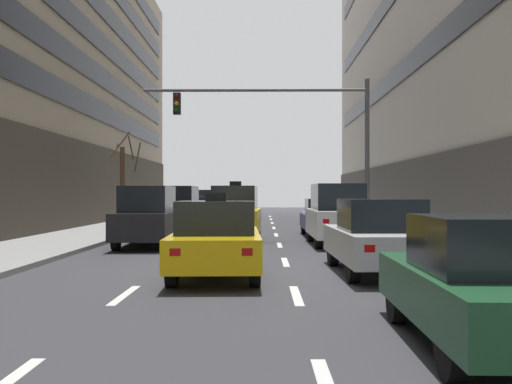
{
  "coord_description": "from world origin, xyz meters",
  "views": [
    {
      "loc": [
        0.93,
        -13.39,
        1.83
      ],
      "look_at": [
        0.52,
        24.91,
        1.89
      ],
      "focal_mm": 40.91,
      "sensor_mm": 36.0,
      "label": 1
    }
  ],
  "objects_px": {
    "car_parked_0": "(486,283)",
    "street_tree_0": "(123,182)",
    "car_driving_0": "(208,204)",
    "car_driving_3": "(148,217)",
    "taxi_driving_1": "(235,214)",
    "car_parked_2": "(337,215)",
    "car_driving_2": "(195,211)",
    "taxi_driving_4": "(216,240)",
    "car_parked_1": "(379,237)",
    "car_driving_5": "(178,209)",
    "traffic_signal_0": "(297,126)",
    "car_parked_3": "(324,218)"
  },
  "relations": [
    {
      "from": "car_driving_0",
      "to": "car_parked_3",
      "type": "height_order",
      "value": "car_driving_0"
    },
    {
      "from": "car_parked_1",
      "to": "street_tree_0",
      "type": "height_order",
      "value": "street_tree_0"
    },
    {
      "from": "car_driving_2",
      "to": "car_parked_1",
      "type": "height_order",
      "value": "car_parked_1"
    },
    {
      "from": "car_driving_0",
      "to": "car_driving_3",
      "type": "bearing_deg",
      "value": -89.72
    },
    {
      "from": "car_driving_0",
      "to": "car_driving_3",
      "type": "xyz_separation_m",
      "value": [
        0.11,
        -22.91,
        0.0
      ]
    },
    {
      "from": "car_driving_2",
      "to": "taxi_driving_4",
      "type": "height_order",
      "value": "taxi_driving_4"
    },
    {
      "from": "taxi_driving_4",
      "to": "street_tree_0",
      "type": "distance_m",
      "value": 17.58
    },
    {
      "from": "taxi_driving_1",
      "to": "traffic_signal_0",
      "type": "bearing_deg",
      "value": 13.89
    },
    {
      "from": "car_parked_3",
      "to": "traffic_signal_0",
      "type": "relative_size",
      "value": 0.48
    },
    {
      "from": "taxi_driving_4",
      "to": "street_tree_0",
      "type": "relative_size",
      "value": 0.93
    },
    {
      "from": "taxi_driving_4",
      "to": "car_parked_2",
      "type": "xyz_separation_m",
      "value": [
        3.62,
        7.83,
        0.25
      ]
    },
    {
      "from": "car_parked_2",
      "to": "street_tree_0",
      "type": "distance_m",
      "value": 12.97
    },
    {
      "from": "car_driving_5",
      "to": "car_parked_0",
      "type": "distance_m",
      "value": 21.52
    },
    {
      "from": "car_parked_1",
      "to": "traffic_signal_0",
      "type": "bearing_deg",
      "value": 97.64
    },
    {
      "from": "taxi_driving_1",
      "to": "car_parked_2",
      "type": "height_order",
      "value": "taxi_driving_1"
    },
    {
      "from": "car_driving_5",
      "to": "street_tree_0",
      "type": "bearing_deg",
      "value": 150.58
    },
    {
      "from": "car_driving_5",
      "to": "car_parked_0",
      "type": "height_order",
      "value": "car_driving_5"
    },
    {
      "from": "car_parked_0",
      "to": "street_tree_0",
      "type": "height_order",
      "value": "street_tree_0"
    },
    {
      "from": "car_driving_5",
      "to": "traffic_signal_0",
      "type": "relative_size",
      "value": 0.51
    },
    {
      "from": "car_driving_2",
      "to": "car_parked_1",
      "type": "distance_m",
      "value": 21.13
    },
    {
      "from": "car_driving_5",
      "to": "car_parked_3",
      "type": "xyz_separation_m",
      "value": [
        6.58,
        -2.77,
        -0.29
      ]
    },
    {
      "from": "car_parked_0",
      "to": "car_driving_0",
      "type": "bearing_deg",
      "value": 100.49
    },
    {
      "from": "street_tree_0",
      "to": "car_parked_1",
      "type": "bearing_deg",
      "value": -58.85
    },
    {
      "from": "car_parked_2",
      "to": "street_tree_0",
      "type": "bearing_deg",
      "value": 138.02
    },
    {
      "from": "car_parked_0",
      "to": "car_parked_1",
      "type": "height_order",
      "value": "car_parked_1"
    },
    {
      "from": "taxi_driving_1",
      "to": "car_parked_2",
      "type": "distance_m",
      "value": 3.98
    },
    {
      "from": "car_driving_3",
      "to": "car_driving_5",
      "type": "distance_m",
      "value": 7.69
    },
    {
      "from": "car_driving_3",
      "to": "car_parked_2",
      "type": "distance_m",
      "value": 6.54
    },
    {
      "from": "taxi_driving_1",
      "to": "car_driving_2",
      "type": "relative_size",
      "value": 1.0
    },
    {
      "from": "taxi_driving_4",
      "to": "car_parked_1",
      "type": "xyz_separation_m",
      "value": [
        3.63,
        0.59,
        0.02
      ]
    },
    {
      "from": "taxi_driving_4",
      "to": "car_parked_2",
      "type": "relative_size",
      "value": 1.01
    },
    {
      "from": "taxi_driving_4",
      "to": "street_tree_0",
      "type": "xyz_separation_m",
      "value": [
        -5.97,
        16.46,
        1.54
      ]
    },
    {
      "from": "car_driving_0",
      "to": "taxi_driving_1",
      "type": "distance_m",
      "value": 20.75
    },
    {
      "from": "street_tree_0",
      "to": "car_driving_3",
      "type": "bearing_deg",
      "value": -71.76
    },
    {
      "from": "car_driving_0",
      "to": "car_parked_0",
      "type": "relative_size",
      "value": 1.02
    },
    {
      "from": "car_parked_1",
      "to": "car_driving_2",
      "type": "bearing_deg",
      "value": 107.84
    },
    {
      "from": "car_driving_0",
      "to": "car_parked_0",
      "type": "distance_m",
      "value": 36.32
    },
    {
      "from": "car_driving_0",
      "to": "car_driving_2",
      "type": "xyz_separation_m",
      "value": [
        0.14,
        -9.29,
        -0.22
      ]
    },
    {
      "from": "car_parked_0",
      "to": "car_parked_1",
      "type": "bearing_deg",
      "value": 89.98
    },
    {
      "from": "car_parked_2",
      "to": "car_parked_3",
      "type": "xyz_separation_m",
      "value": [
        0.0,
        4.16,
        -0.28
      ]
    },
    {
      "from": "car_driving_5",
      "to": "car_parked_3",
      "type": "relative_size",
      "value": 1.05
    },
    {
      "from": "taxi_driving_1",
      "to": "car_parked_3",
      "type": "xyz_separation_m",
      "value": [
        3.64,
        2.53,
        -0.26
      ]
    },
    {
      "from": "car_parked_3",
      "to": "street_tree_0",
      "type": "xyz_separation_m",
      "value": [
        -9.59,
        4.47,
        1.58
      ]
    },
    {
      "from": "car_driving_0",
      "to": "car_driving_2",
      "type": "distance_m",
      "value": 9.29
    },
    {
      "from": "car_parked_2",
      "to": "traffic_signal_0",
      "type": "xyz_separation_m",
      "value": [
        -1.27,
        2.21,
        3.34
      ]
    },
    {
      "from": "car_parked_0",
      "to": "traffic_signal_0",
      "type": "bearing_deg",
      "value": 94.59
    },
    {
      "from": "car_driving_2",
      "to": "taxi_driving_4",
      "type": "xyz_separation_m",
      "value": [
        2.85,
        -20.7,
        0.02
      ]
    },
    {
      "from": "car_parked_0",
      "to": "street_tree_0",
      "type": "xyz_separation_m",
      "value": [
        -9.59,
        22.18,
        1.59
      ]
    },
    {
      "from": "car_parked_1",
      "to": "traffic_signal_0",
      "type": "height_order",
      "value": "traffic_signal_0"
    },
    {
      "from": "taxi_driving_1",
      "to": "car_driving_0",
      "type": "bearing_deg",
      "value": 98.24
    }
  ]
}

